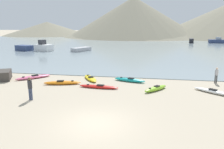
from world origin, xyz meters
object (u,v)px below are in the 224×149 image
Objects in this scene: kayak_on_sand_0 at (129,80)px; kayak_on_sand_4 at (33,77)px; moored_boat_3 at (81,49)px; moored_boat_2 at (217,41)px; moored_boat_1 at (24,48)px; kayak_on_sand_2 at (90,78)px; shoreline_rock at (3,75)px; moored_boat_0 at (191,41)px; person_near_foreground at (30,87)px; kayak_on_sand_1 at (99,87)px; kayak_on_sand_6 at (62,83)px; kayak_on_sand_5 at (156,89)px; person_near_waterline at (216,74)px; moored_boat_4 at (44,47)px; kayak_on_sand_3 at (215,92)px.

kayak_on_sand_0 is 1.06× the size of kayak_on_sand_4.
moored_boat_3 is (-2.26, 22.88, 0.28)m from kayak_on_sand_4.
moored_boat_1 is at bearing -149.08° from moored_boat_2.
kayak_on_sand_0 reaches higher than kayak_on_sand_2.
moored_boat_2 is (44.96, 26.93, 0.07)m from moored_boat_1.
moored_boat_2 reaches higher than moored_boat_3.
moored_boat_0 is at bearing 62.10° from shoreline_rock.
person_near_foreground is (-2.63, -6.53, 0.82)m from kayak_on_sand_2.
kayak_on_sand_6 is (-3.53, 0.60, 0.03)m from kayak_on_sand_1.
person_near_foreground is 29.40m from moored_boat_3.
moored_boat_1 reaches higher than kayak_on_sand_2.
kayak_on_sand_2 is 1.22× the size of kayak_on_sand_5.
moored_boat_2 is at bearing 0.77° from moored_boat_0.
kayak_on_sand_1 is 1.18× the size of kayak_on_sand_4.
kayak_on_sand_2 is 11.86m from person_near_waterline.
kayak_on_sand_5 is 1.60× the size of person_near_waterline.
kayak_on_sand_1 is 2.07× the size of person_near_foreground.
kayak_on_sand_0 reaches higher than kayak_on_sand_1.
kayak_on_sand_5 is at bearing -149.35° from person_near_waterline.
moored_boat_1 is 4.37m from moored_boat_4.
moored_boat_3 is at bearing 88.90° from shoreline_rock.
moored_boat_0 is at bearing 69.55° from person_near_foreground.
kayak_on_sand_3 is at bearing -3.55° from shoreline_rock.
person_near_foreground reaches higher than moored_boat_0.
kayak_on_sand_1 is at bearing -114.68° from moored_boat_2.
kayak_on_sand_1 is at bearing -69.17° from moored_boat_3.
person_near_foreground is (-0.57, -4.40, 0.81)m from kayak_on_sand_6.
moored_boat_4 is (-26.56, 23.98, 0.71)m from kayak_on_sand_3.
kayak_on_sand_2 is at bearing 166.20° from kayak_on_sand_3.
kayak_on_sand_4 is at bearing -177.55° from kayak_on_sand_0.
kayak_on_sand_3 is 0.90× the size of kayak_on_sand_6.
kayak_on_sand_4 is at bearing -174.85° from kayak_on_sand_2.
person_near_waterline reaches higher than kayak_on_sand_2.
kayak_on_sand_2 is at bearing -46.84° from moored_boat_1.
kayak_on_sand_0 is 1.30× the size of kayak_on_sand_5.
kayak_on_sand_4 is 22.99m from moored_boat_3.
kayak_on_sand_5 is at bearing -9.88° from kayak_on_sand_4.
moored_boat_3 reaches higher than kayak_on_sand_6.
kayak_on_sand_4 is at bearing 156.85° from kayak_on_sand_6.
kayak_on_sand_0 is at bearing -106.04° from moored_boat_0.
kayak_on_sand_6 is at bearing 170.36° from kayak_on_sand_1.
kayak_on_sand_2 is 5.83m from kayak_on_sand_4.
moored_boat_4 is at bearing 115.12° from person_near_foreground.
person_near_foreground is 16.13m from person_near_waterline.
kayak_on_sand_3 is at bearing 15.93° from person_near_foreground.
moored_boat_2 is at bearing 38.19° from moored_boat_3.
moored_boat_2 reaches higher than kayak_on_sand_0.
kayak_on_sand_2 is 0.77× the size of moored_boat_0.
moored_boat_3 is (-5.43, 28.88, -0.54)m from person_near_foreground.
shoreline_rock is at bearing -72.55° from moored_boat_4.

